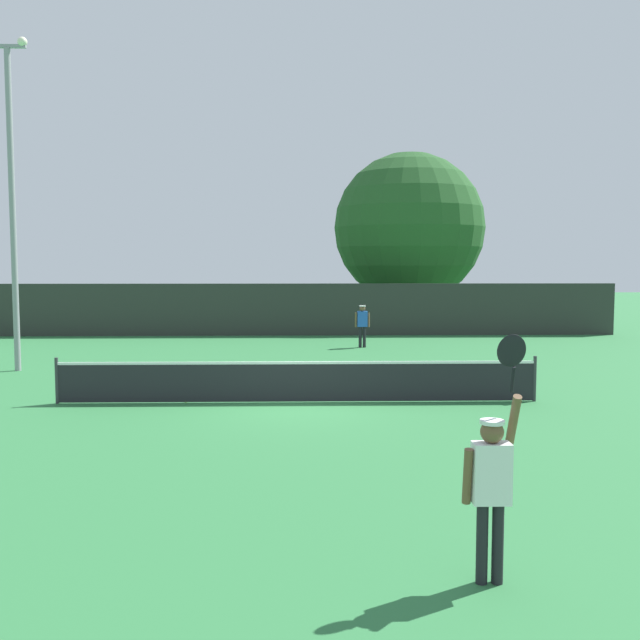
% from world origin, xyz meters
% --- Properties ---
extents(ground_plane, '(120.00, 120.00, 0.00)m').
position_xyz_m(ground_plane, '(0.00, 0.00, 0.00)').
color(ground_plane, '#2D723D').
extents(tennis_net, '(11.21, 0.08, 1.07)m').
position_xyz_m(tennis_net, '(0.00, 0.00, 0.51)').
color(tennis_net, '#232328').
rests_on(tennis_net, ground).
extents(perimeter_fence, '(28.25, 0.12, 2.32)m').
position_xyz_m(perimeter_fence, '(0.00, 15.22, 1.16)').
color(perimeter_fence, '#2D332D').
rests_on(perimeter_fence, ground).
extents(player_serving, '(0.68, 0.40, 2.54)m').
position_xyz_m(player_serving, '(2.02, -9.43, 1.12)').
color(player_serving, white).
rests_on(player_serving, ground).
extents(player_receiving, '(0.57, 0.24, 1.61)m').
position_xyz_m(player_receiving, '(2.41, 10.71, 0.98)').
color(player_receiving, blue).
rests_on(player_receiving, ground).
extents(tennis_ball, '(0.07, 0.07, 0.07)m').
position_xyz_m(tennis_ball, '(-2.61, 0.02, 0.03)').
color(tennis_ball, '#CCE033').
rests_on(tennis_ball, ground).
extents(light_pole, '(1.18, 0.28, 9.80)m').
position_xyz_m(light_pole, '(-8.48, 5.09, 5.48)').
color(light_pole, gray).
rests_on(light_pole, ground).
extents(large_tree, '(7.70, 7.70, 8.88)m').
position_xyz_m(large_tree, '(5.62, 20.41, 5.02)').
color(large_tree, brown).
rests_on(large_tree, ground).
extents(parked_car_near, '(2.03, 4.26, 1.69)m').
position_xyz_m(parked_car_near, '(-8.23, 22.62, 0.78)').
color(parked_car_near, red).
rests_on(parked_car_near, ground).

